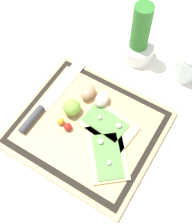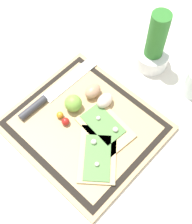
{
  "view_description": "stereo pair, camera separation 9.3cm",
  "coord_description": "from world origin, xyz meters",
  "px_view_note": "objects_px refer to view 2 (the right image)",
  "views": [
    {
      "loc": [
        0.24,
        -0.34,
        0.85
      ],
      "look_at": [
        0.0,
        0.05,
        0.03
      ],
      "focal_mm": 50.0,
      "sensor_mm": 36.0,
      "label": 1
    },
    {
      "loc": [
        0.31,
        -0.29,
        0.85
      ],
      "look_at": [
        0.0,
        0.05,
        0.03
      ],
      "focal_mm": 50.0,
      "sensor_mm": 36.0,
      "label": 2
    }
  ],
  "objects_px": {
    "pizza_slice_far": "(105,126)",
    "knife": "(46,98)",
    "egg_pink": "(105,101)",
    "cherry_tomato_red": "(65,121)",
    "cherry_tomato_yellow": "(60,115)",
    "egg_brown": "(93,91)",
    "herb_pot": "(154,49)",
    "pizza_slice_near": "(97,154)",
    "lime": "(73,103)"
  },
  "relations": [
    {
      "from": "egg_pink",
      "to": "cherry_tomato_yellow",
      "type": "xyz_separation_m",
      "value": [
        -0.07,
        -0.13,
        -0.01
      ]
    },
    {
      "from": "egg_pink",
      "to": "cherry_tomato_yellow",
      "type": "height_order",
      "value": "egg_pink"
    },
    {
      "from": "pizza_slice_near",
      "to": "pizza_slice_far",
      "type": "distance_m",
      "value": 0.09
    },
    {
      "from": "knife",
      "to": "cherry_tomato_red",
      "type": "bearing_deg",
      "value": -10.11
    },
    {
      "from": "herb_pot",
      "to": "egg_pink",
      "type": "bearing_deg",
      "value": -89.89
    },
    {
      "from": "cherry_tomato_yellow",
      "to": "lime",
      "type": "bearing_deg",
      "value": 82.05
    },
    {
      "from": "herb_pot",
      "to": "egg_brown",
      "type": "bearing_deg",
      "value": -101.9
    },
    {
      "from": "egg_brown",
      "to": "knife",
      "type": "bearing_deg",
      "value": -130.59
    },
    {
      "from": "cherry_tomato_red",
      "to": "herb_pot",
      "type": "distance_m",
      "value": 0.37
    },
    {
      "from": "lime",
      "to": "egg_pink",
      "type": "bearing_deg",
      "value": 51.3
    },
    {
      "from": "cherry_tomato_yellow",
      "to": "knife",
      "type": "bearing_deg",
      "value": 169.29
    },
    {
      "from": "pizza_slice_far",
      "to": "knife",
      "type": "bearing_deg",
      "value": -165.52
    },
    {
      "from": "knife",
      "to": "lime",
      "type": "bearing_deg",
      "value": 22.9
    },
    {
      "from": "knife",
      "to": "egg_pink",
      "type": "relative_size",
      "value": 5.45
    },
    {
      "from": "knife",
      "to": "lime",
      "type": "relative_size",
      "value": 5.84
    },
    {
      "from": "pizza_slice_far",
      "to": "herb_pot",
      "type": "distance_m",
      "value": 0.3
    },
    {
      "from": "lime",
      "to": "cherry_tomato_red",
      "type": "bearing_deg",
      "value": -69.07
    },
    {
      "from": "pizza_slice_near",
      "to": "cherry_tomato_red",
      "type": "bearing_deg",
      "value": 176.05
    },
    {
      "from": "cherry_tomato_red",
      "to": "herb_pot",
      "type": "xyz_separation_m",
      "value": [
        0.04,
        0.36,
        0.05
      ]
    },
    {
      "from": "egg_pink",
      "to": "cherry_tomato_red",
      "type": "height_order",
      "value": "egg_pink"
    },
    {
      "from": "cherry_tomato_red",
      "to": "cherry_tomato_yellow",
      "type": "distance_m",
      "value": 0.03
    },
    {
      "from": "pizza_slice_far",
      "to": "egg_pink",
      "type": "relative_size",
      "value": 3.04
    },
    {
      "from": "egg_brown",
      "to": "herb_pot",
      "type": "distance_m",
      "value": 0.24
    },
    {
      "from": "pizza_slice_near",
      "to": "lime",
      "type": "xyz_separation_m",
      "value": [
        -0.16,
        0.06,
        0.02
      ]
    },
    {
      "from": "pizza_slice_far",
      "to": "lime",
      "type": "xyz_separation_m",
      "value": [
        -0.12,
        -0.02,
        0.02
      ]
    },
    {
      "from": "egg_brown",
      "to": "egg_pink",
      "type": "height_order",
      "value": "same"
    },
    {
      "from": "knife",
      "to": "cherry_tomato_red",
      "type": "distance_m",
      "value": 0.11
    },
    {
      "from": "cherry_tomato_red",
      "to": "cherry_tomato_yellow",
      "type": "bearing_deg",
      "value": 171.57
    },
    {
      "from": "pizza_slice_near",
      "to": "egg_brown",
      "type": "bearing_deg",
      "value": 137.02
    },
    {
      "from": "egg_brown",
      "to": "pizza_slice_near",
      "type": "bearing_deg",
      "value": -42.98
    },
    {
      "from": "egg_pink",
      "to": "cherry_tomato_red",
      "type": "relative_size",
      "value": 2.4
    },
    {
      "from": "egg_brown",
      "to": "cherry_tomato_red",
      "type": "height_order",
      "value": "egg_brown"
    },
    {
      "from": "lime",
      "to": "cherry_tomato_yellow",
      "type": "xyz_separation_m",
      "value": [
        -0.01,
        -0.05,
        -0.02
      ]
    },
    {
      "from": "pizza_slice_near",
      "to": "cherry_tomato_yellow",
      "type": "xyz_separation_m",
      "value": [
        -0.17,
        0.01,
        0.01
      ]
    },
    {
      "from": "knife",
      "to": "egg_brown",
      "type": "distance_m",
      "value": 0.15
    },
    {
      "from": "herb_pot",
      "to": "pizza_slice_near",
      "type": "bearing_deg",
      "value": -75.02
    },
    {
      "from": "pizza_slice_far",
      "to": "cherry_tomato_yellow",
      "type": "bearing_deg",
      "value": -151.62
    },
    {
      "from": "pizza_slice_near",
      "to": "cherry_tomato_red",
      "type": "distance_m",
      "value": 0.14
    },
    {
      "from": "cherry_tomato_yellow",
      "to": "egg_brown",
      "type": "bearing_deg",
      "value": 82.06
    },
    {
      "from": "pizza_slice_near",
      "to": "pizza_slice_far",
      "type": "relative_size",
      "value": 1.16
    },
    {
      "from": "egg_brown",
      "to": "egg_pink",
      "type": "xyz_separation_m",
      "value": [
        0.05,
        0.0,
        0.0
      ]
    },
    {
      "from": "egg_brown",
      "to": "cherry_tomato_yellow",
      "type": "relative_size",
      "value": 2.66
    },
    {
      "from": "pizza_slice_near",
      "to": "egg_brown",
      "type": "height_order",
      "value": "egg_brown"
    },
    {
      "from": "pizza_slice_near",
      "to": "lime",
      "type": "bearing_deg",
      "value": 158.16
    },
    {
      "from": "knife",
      "to": "pizza_slice_near",
      "type": "bearing_deg",
      "value": -6.62
    },
    {
      "from": "pizza_slice_far",
      "to": "lime",
      "type": "distance_m",
      "value": 0.12
    },
    {
      "from": "cherry_tomato_red",
      "to": "herb_pot",
      "type": "height_order",
      "value": "herb_pot"
    },
    {
      "from": "knife",
      "to": "egg_brown",
      "type": "height_order",
      "value": "egg_brown"
    },
    {
      "from": "lime",
      "to": "cherry_tomato_red",
      "type": "distance_m",
      "value": 0.06
    },
    {
      "from": "cherry_tomato_yellow",
      "to": "pizza_slice_far",
      "type": "bearing_deg",
      "value": 28.38
    }
  ]
}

